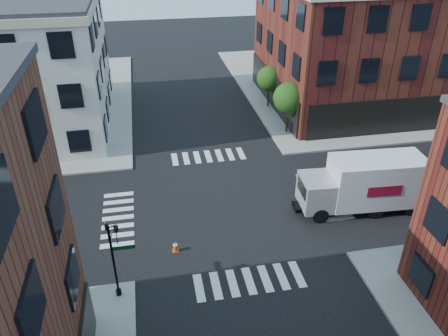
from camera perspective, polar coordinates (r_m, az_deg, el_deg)
ground at (r=29.35m, az=0.07°, el=-4.99°), size 120.00×120.00×0.00m
sidewalk_ne at (r=54.00m, az=18.39°, el=10.65°), size 30.00×30.00×0.15m
building_ne at (r=48.01m, az=21.77°, el=15.14°), size 25.00×16.00×12.00m
tree_near at (r=38.17m, az=8.54°, el=8.83°), size 2.69×2.69×4.49m
tree_far at (r=43.61m, az=6.01°, el=11.38°), size 2.43×2.43×4.07m
signal_pole at (r=22.09m, az=-14.18°, el=-10.59°), size 1.29×1.24×4.60m
box_truck at (r=29.49m, az=17.92°, el=-1.98°), size 8.34×2.96×3.72m
traffic_cone at (r=25.78m, az=-6.37°, el=-10.15°), size 0.43×0.43×0.68m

